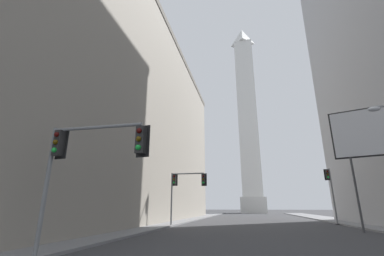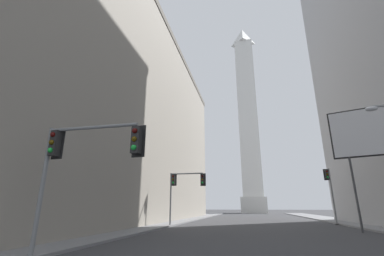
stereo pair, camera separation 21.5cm
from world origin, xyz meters
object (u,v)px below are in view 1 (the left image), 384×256
(traffic_light_mid_left, at_px, (183,185))
(billboard_sign, at_px, (380,133))
(traffic_light_near_left, at_px, (82,155))
(traffic_light_mid_right, at_px, (331,187))
(obelisk, at_px, (247,115))

(traffic_light_mid_left, xyz_separation_m, billboard_sign, (17.83, -4.09, 3.67))
(traffic_light_near_left, height_order, billboard_sign, billboard_sign)
(traffic_light_mid_right, bearing_deg, billboard_sign, -81.73)
(traffic_light_mid_left, bearing_deg, traffic_light_near_left, -89.21)
(traffic_light_near_left, relative_size, billboard_sign, 0.52)
(obelisk, bearing_deg, traffic_light_mid_right, -81.50)
(traffic_light_mid_left, bearing_deg, traffic_light_mid_right, 21.30)
(traffic_light_near_left, xyz_separation_m, billboard_sign, (17.58, 13.99, 3.83))
(traffic_light_mid_right, height_order, traffic_light_mid_left, traffic_light_mid_right)
(obelisk, bearing_deg, billboard_sign, -81.53)
(obelisk, height_order, traffic_light_mid_right, obelisk)
(obelisk, height_order, traffic_light_near_left, obelisk)
(obelisk, relative_size, traffic_light_mid_left, 12.86)
(traffic_light_mid_left, height_order, billboard_sign, billboard_sign)
(obelisk, height_order, traffic_light_mid_left, obelisk)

